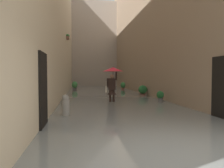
% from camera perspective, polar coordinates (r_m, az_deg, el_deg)
% --- Properties ---
extents(ground_plane, '(60.00, 60.00, 0.00)m').
position_cam_1_polar(ground_plane, '(16.00, -1.74, -3.29)').
color(ground_plane, '#605B56').
extents(flood_water, '(6.45, 29.90, 0.16)m').
position_cam_1_polar(flood_water, '(15.99, -1.74, -3.01)').
color(flood_water, slate).
rests_on(flood_water, ground_plane).
extents(building_facade_left, '(2.04, 27.90, 11.60)m').
position_cam_1_polar(building_facade_left, '(17.27, 11.15, 16.47)').
color(building_facade_left, gray).
rests_on(building_facade_left, ground_plane).
extents(building_facade_right, '(2.04, 27.90, 12.26)m').
position_cam_1_polar(building_facade_right, '(16.57, -15.38, 18.22)').
color(building_facade_right, beige).
rests_on(building_facade_right, ground_plane).
extents(building_facade_far, '(9.25, 1.80, 10.86)m').
position_cam_1_polar(building_facade_far, '(28.98, -4.65, 10.00)').
color(building_facade_far, '#A89989').
rests_on(building_facade_far, ground_plane).
extents(person_wading, '(1.11, 1.11, 2.05)m').
position_cam_1_polar(person_wading, '(11.66, 0.14, 1.86)').
color(person_wading, '#4C4233').
rests_on(person_wading, ground_plane).
extents(potted_plant_far_left, '(0.38, 0.38, 0.74)m').
position_cam_1_polar(potted_plant_far_left, '(11.75, 12.34, -3.36)').
color(potted_plant_far_left, '#66605B').
rests_on(potted_plant_far_left, ground_plane).
extents(potted_plant_near_right, '(0.54, 0.54, 0.96)m').
position_cam_1_polar(potted_plant_near_right, '(21.47, -9.61, -0.44)').
color(potted_plant_near_right, '#66605B').
rests_on(potted_plant_near_right, ground_plane).
extents(potted_plant_near_left, '(0.60, 0.60, 0.86)m').
position_cam_1_polar(potted_plant_near_left, '(15.43, 7.94, -1.75)').
color(potted_plant_near_left, brown).
rests_on(potted_plant_near_left, ground_plane).
extents(potted_plant_mid_left, '(0.47, 0.47, 0.86)m').
position_cam_1_polar(potted_plant_mid_left, '(21.66, 2.82, -0.51)').
color(potted_plant_mid_left, brown).
rests_on(potted_plant_mid_left, ground_plane).
extents(mooring_bollard, '(0.27, 0.27, 0.90)m').
position_cam_1_polar(mooring_bollard, '(7.88, -11.91, -5.95)').
color(mooring_bollard, gray).
rests_on(mooring_bollard, ground_plane).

